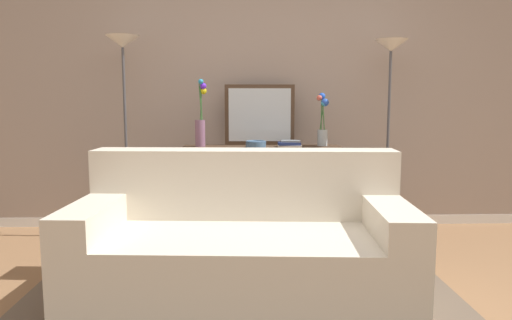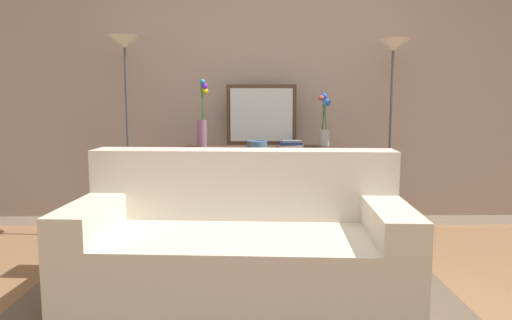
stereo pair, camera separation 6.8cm
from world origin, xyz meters
TOP-DOWN VIEW (x-y plane):
  - back_wall at (0.00, 2.12)m, footprint 12.00×0.15m
  - area_rug at (-0.29, 0.27)m, footprint 2.68×2.03m
  - couch at (-0.29, 0.43)m, footprint 2.07×1.07m
  - console_table at (-0.11, 1.74)m, footprint 1.40×0.34m
  - floor_lamp_left at (-1.29, 1.68)m, footprint 0.28×0.28m
  - floor_lamp_right at (1.00, 1.68)m, footprint 0.28×0.28m
  - wall_mirror at (-0.12, 1.88)m, footprint 0.63×0.02m
  - vase_tall_flowers at (-0.65, 1.74)m, footprint 0.11×0.10m
  - vase_short_flowers at (0.43, 1.77)m, footprint 0.10×0.13m
  - fruit_bowl at (-0.17, 1.64)m, footprint 0.18×0.18m
  - book_stack at (0.13, 1.67)m, footprint 0.21×0.15m
  - book_row_under_console at (-0.46, 1.74)m, footprint 0.47×0.18m

SIDE VIEW (x-z plane):
  - area_rug at x=-0.29m, z-range 0.00..0.01m
  - book_row_under_console at x=-0.46m, z-range -0.01..0.12m
  - couch at x=-0.29m, z-range -0.13..0.75m
  - console_table at x=-0.11m, z-range 0.15..0.95m
  - book_stack at x=0.13m, z-range 0.80..0.86m
  - fruit_bowl at x=-0.17m, z-range 0.80..0.86m
  - vase_tall_flowers at x=-0.65m, z-range 0.72..1.31m
  - vase_short_flowers at x=0.43m, z-range 0.78..1.25m
  - wall_mirror at x=-0.12m, z-range 0.80..1.35m
  - floor_lamp_right at x=1.00m, z-range 0.49..2.22m
  - floor_lamp_left at x=-1.29m, z-range 0.50..2.25m
  - back_wall at x=0.00m, z-range 0.00..2.83m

